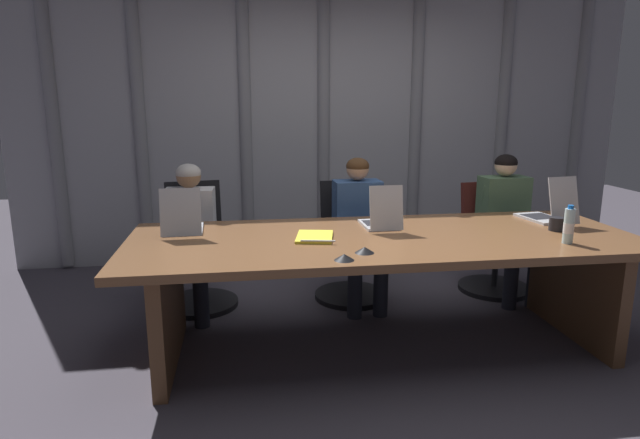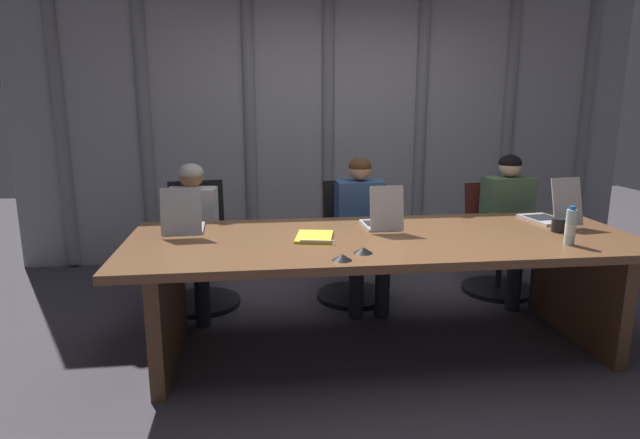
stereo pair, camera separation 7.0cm
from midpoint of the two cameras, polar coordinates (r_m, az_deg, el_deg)
ground_plane at (r=3.65m, az=7.16°, el=-13.42°), size 12.24×12.24×0.00m
conference_table at (r=3.43m, az=7.43°, el=-4.45°), size 3.21×1.18×0.76m
curtain_backdrop at (r=5.39m, az=1.91°, el=12.01°), size 6.12×0.17×3.07m
laptop_left_end at (r=3.55m, az=-13.87°, el=-0.39°), size 0.26×0.40×0.31m
laptop_left_mid at (r=3.58m, az=7.19°, el=-0.02°), size 0.23×0.36×0.31m
laptop_center at (r=4.07m, az=24.00°, el=0.57°), size 0.28×0.46×0.33m
office_chair_left_end at (r=4.33m, az=-12.28°, el=-4.25°), size 0.60×0.61×0.97m
office_chair_left_mid at (r=4.39m, az=3.98°, el=-3.84°), size 0.60×0.60×0.95m
office_chair_center at (r=4.79m, az=18.85°, el=-3.25°), size 0.60×0.60×0.91m
person_left_end at (r=4.10m, az=-13.11°, el=-1.15°), size 0.39×0.56×1.14m
person_left_mid at (r=4.17m, az=4.96°, el=-0.51°), size 0.38×0.55×1.16m
person_center at (r=4.59m, az=20.24°, el=0.04°), size 0.40×0.55×1.17m
water_bottle_primary at (r=3.49m, az=25.80°, el=-0.76°), size 0.06×0.06×0.23m
coffee_mug_near at (r=3.81m, az=24.78°, el=-0.55°), size 0.14×0.09×0.09m
conference_mic_left_side at (r=2.86m, az=3.09°, el=-4.06°), size 0.11×0.11×0.03m
conference_mic_middle at (r=3.00m, az=5.32°, el=-3.29°), size 0.11×0.11×0.03m
spiral_notepad at (r=3.31m, az=0.01°, el=-1.88°), size 0.28×0.34×0.03m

